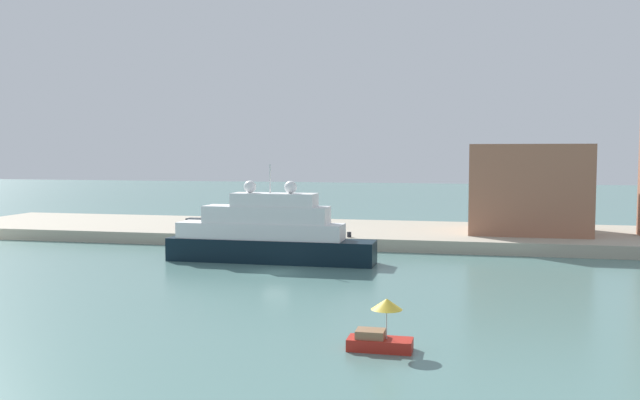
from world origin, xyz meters
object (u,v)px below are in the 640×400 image
at_px(harbor_building, 527,188).
at_px(mooring_bollard, 349,235).
at_px(small_motorboat, 381,331).
at_px(person_figure, 225,223).
at_px(parked_car, 198,223).
at_px(large_yacht, 267,234).

xyz_separation_m(harbor_building, mooring_bollard, (-21.26, -10.13, -5.30)).
bearing_deg(small_motorboat, person_figure, 120.71).
height_order(small_motorboat, person_figure, person_figure).
height_order(small_motorboat, mooring_bollard, small_motorboat).
relative_size(parked_car, mooring_bollard, 6.87).
bearing_deg(parked_car, person_figure, -19.40).
xyz_separation_m(harbor_building, person_figure, (-38.86, -5.64, -4.78)).
bearing_deg(parked_car, small_motorboat, -56.17).
bearing_deg(large_yacht, mooring_bollard, 58.29).
height_order(large_yacht, person_figure, large_yacht).
relative_size(harbor_building, mooring_bollard, 23.28).
bearing_deg(mooring_bollard, small_motorboat, -77.27).
relative_size(person_figure, mooring_bollard, 2.85).
relative_size(harbor_building, person_figure, 8.16).
xyz_separation_m(parked_car, mooring_bollard, (22.11, -6.08, -0.23)).
bearing_deg(mooring_bollard, harbor_building, 25.48).
bearing_deg(small_motorboat, parked_car, 123.83).
distance_m(large_yacht, parked_car, 22.99).
height_order(person_figure, mooring_bollard, person_figure).
xyz_separation_m(large_yacht, parked_car, (-15.25, 17.17, -0.92)).
distance_m(parked_car, mooring_bollard, 22.93).
height_order(small_motorboat, harbor_building, harbor_building).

